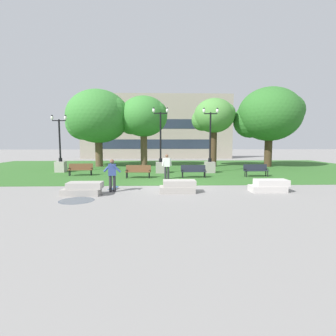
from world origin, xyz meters
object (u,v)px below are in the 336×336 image
(skateboard, at_px, (113,188))
(lamp_post_right, at_px, (210,160))
(person_bystander_near_lawn, at_px, (167,165))
(park_bench_far_right, at_px, (138,171))
(park_bench_near_right, at_px, (193,170))
(park_bench_far_left, at_px, (256,170))
(concrete_block_left, at_px, (178,187))
(lamp_post_center, at_px, (61,160))
(concrete_block_right, at_px, (269,186))
(lamp_post_left, at_px, (161,160))
(concrete_block_center, at_px, (83,189))
(person_skateboarder, at_px, (112,173))
(park_bench_near_left, at_px, (81,169))

(skateboard, bearing_deg, lamp_post_right, 48.22)
(person_bystander_near_lawn, bearing_deg, park_bench_far_right, 161.68)
(park_bench_near_right, relative_size, park_bench_far_left, 0.99)
(concrete_block_left, distance_m, lamp_post_center, 13.10)
(park_bench_near_right, xyz_separation_m, lamp_post_right, (1.75, 2.89, 0.56))
(concrete_block_right, bearing_deg, lamp_post_left, 124.39)
(concrete_block_center, height_order, lamp_post_right, lamp_post_right)
(person_skateboarder, distance_m, skateboard, 1.03)
(concrete_block_left, xyz_separation_m, park_bench_near_right, (1.50, 5.44, 0.23))
(concrete_block_left, relative_size, person_bystander_near_lawn, 1.08)
(concrete_block_left, xyz_separation_m, park_bench_far_left, (6.21, 5.83, 0.23))
(park_bench_far_left, height_order, lamp_post_left, lamp_post_left)
(person_skateboarder, relative_size, park_bench_near_left, 0.93)
(lamp_post_center, relative_size, lamp_post_left, 0.90)
(person_bystander_near_lawn, bearing_deg, lamp_post_center, 153.47)
(park_bench_far_left, height_order, lamp_post_center, lamp_post_center)
(skateboard, bearing_deg, park_bench_far_right, 77.79)
(skateboard, xyz_separation_m, park_bench_near_left, (-3.52, 6.06, 0.45))
(concrete_block_right, relative_size, park_bench_near_left, 1.05)
(park_bench_near_left, relative_size, park_bench_far_left, 1.01)
(lamp_post_center, bearing_deg, park_bench_near_left, -44.36)
(concrete_block_center, distance_m, park_bench_far_right, 6.30)
(person_skateboarder, bearing_deg, concrete_block_left, -4.69)
(concrete_block_center, relative_size, concrete_block_right, 1.00)
(park_bench_near_right, bearing_deg, park_bench_near_left, 170.39)
(skateboard, height_order, park_bench_near_right, park_bench_near_right)
(concrete_block_center, height_order, concrete_block_left, same)
(park_bench_near_right, height_order, person_bystander_near_lawn, person_bystander_near_lawn)
(park_bench_far_right, height_order, lamp_post_center, lamp_post_center)
(lamp_post_left, bearing_deg, park_bench_near_right, -50.39)
(concrete_block_right, bearing_deg, person_skateboarder, 178.50)
(park_bench_near_right, height_order, lamp_post_left, lamp_post_left)
(park_bench_far_left, bearing_deg, lamp_post_center, 167.86)
(skateboard, height_order, park_bench_far_left, park_bench_far_left)
(person_skateboarder, xyz_separation_m, park_bench_far_right, (0.94, 5.12, -0.43))
(concrete_block_right, height_order, park_bench_near_right, park_bench_near_right)
(concrete_block_left, height_order, lamp_post_center, lamp_post_center)
(concrete_block_right, height_order, park_bench_far_left, park_bench_far_left)
(skateboard, relative_size, lamp_post_center, 0.21)
(concrete_block_center, xyz_separation_m, park_bench_near_left, (-2.28, 7.35, 0.23))
(concrete_block_center, height_order, skateboard, concrete_block_center)
(person_skateboarder, distance_m, park_bench_near_right, 7.14)
(park_bench_far_left, distance_m, lamp_post_center, 15.90)
(concrete_block_center, height_order, person_bystander_near_lawn, person_bystander_near_lawn)
(park_bench_far_right, relative_size, lamp_post_right, 0.34)
(concrete_block_center, distance_m, skateboard, 1.80)
(park_bench_far_right, height_order, lamp_post_right, lamp_post_right)
(concrete_block_right, height_order, person_skateboarder, person_skateboarder)
(lamp_post_left, bearing_deg, park_bench_far_right, -119.45)
(concrete_block_right, xyz_separation_m, park_bench_near_left, (-11.76, 6.81, 0.23))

